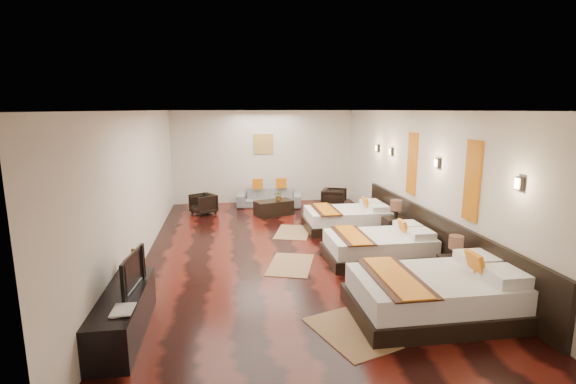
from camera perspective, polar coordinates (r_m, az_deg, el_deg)
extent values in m
cube|color=black|center=(8.54, -0.24, -8.12)|extent=(5.50, 9.50, 0.01)
cube|color=white|center=(8.06, -0.25, 11.02)|extent=(5.50, 9.50, 0.01)
cube|color=silver|center=(12.86, -3.35, 4.80)|extent=(5.50, 0.01, 2.80)
cube|color=silver|center=(8.25, -19.50, 0.61)|extent=(0.01, 9.50, 2.80)
cube|color=silver|center=(9.00, 17.36, 1.57)|extent=(0.01, 9.50, 2.80)
cube|color=black|center=(8.49, 19.09, -5.67)|extent=(0.08, 6.60, 0.90)
cube|color=black|center=(6.39, 19.43, -14.50)|extent=(2.33, 1.44, 0.24)
cube|color=white|center=(6.27, 19.60, -12.11)|extent=(2.22, 1.33, 0.33)
cube|color=orange|center=(6.44, 24.20, -8.99)|extent=(0.17, 0.36, 0.36)
cube|color=#38190F|center=(5.95, 14.41, -11.24)|extent=(0.61, 1.47, 0.02)
cube|color=orange|center=(5.94, 14.42, -11.09)|extent=(0.42, 1.47, 0.02)
cube|color=black|center=(8.25, 12.19, -8.31)|extent=(2.01, 1.24, 0.21)
cube|color=white|center=(8.17, 12.26, -6.67)|extent=(1.91, 1.15, 0.29)
cube|color=orange|center=(8.28, 15.44, -4.72)|extent=(0.15, 0.31, 0.31)
cube|color=#38190F|center=(7.96, 8.75, -5.87)|extent=(0.53, 1.26, 0.02)
cube|color=orange|center=(7.96, 8.75, -5.77)|extent=(0.36, 1.26, 0.02)
cube|color=black|center=(10.17, 7.97, -4.44)|extent=(1.98, 1.23, 0.21)
cube|color=white|center=(10.11, 8.00, -3.10)|extent=(1.89, 1.13, 0.28)
cube|color=orange|center=(10.19, 10.59, -1.59)|extent=(0.15, 0.30, 0.30)
cube|color=#38190F|center=(9.94, 5.15, -2.38)|extent=(0.52, 1.25, 0.02)
cube|color=orange|center=(9.93, 5.15, -2.30)|extent=(0.36, 1.25, 0.02)
cube|color=black|center=(7.41, 21.64, -10.06)|extent=(0.43, 0.43, 0.47)
cylinder|color=black|center=(7.30, 21.83, -7.62)|extent=(0.08, 0.08, 0.19)
cylinder|color=#3F2619|center=(7.25, 21.92, -6.34)|extent=(0.23, 0.23, 0.21)
cube|color=black|center=(9.43, 14.35, -4.96)|extent=(0.46, 0.46, 0.51)
cylinder|color=black|center=(9.34, 14.45, -2.85)|extent=(0.08, 0.08, 0.21)
cylinder|color=#3F2619|center=(9.30, 14.51, -1.74)|extent=(0.25, 0.25, 0.23)
cube|color=#926F4A|center=(5.73, 8.40, -18.39)|extent=(1.11, 1.38, 0.01)
cube|color=#926F4A|center=(7.84, 0.35, -9.87)|extent=(1.08, 1.37, 0.01)
cube|color=#926F4A|center=(9.82, 0.67, -5.49)|extent=(1.07, 1.37, 0.01)
cube|color=black|center=(5.89, -21.50, -15.26)|extent=(0.50, 1.80, 0.55)
imported|color=black|center=(5.79, -21.11, -10.11)|extent=(0.20, 0.85, 0.49)
imported|color=black|center=(5.35, -22.88, -14.71)|extent=(0.25, 0.33, 0.03)
imported|color=brown|center=(6.41, -20.28, -8.71)|extent=(0.36, 0.36, 0.33)
imported|color=gray|center=(12.37, -2.53, -0.74)|extent=(1.96, 1.05, 0.54)
imported|color=black|center=(11.72, -11.47, -1.60)|extent=(0.83, 0.82, 0.55)
imported|color=black|center=(12.02, 6.30, -0.99)|extent=(0.87, 0.86, 0.61)
cube|color=black|center=(11.37, -1.96, -2.17)|extent=(1.10, 0.78, 0.40)
imported|color=#316020|center=(11.27, -1.26, -0.52)|extent=(0.29, 0.27, 0.28)
cube|color=#D86014|center=(7.31, 23.81, 1.39)|extent=(0.04, 0.40, 1.30)
cube|color=#D86014|center=(9.22, 16.55, 3.72)|extent=(0.04, 0.40, 1.30)
cube|color=black|center=(6.38, 29.00, 1.02)|extent=(0.06, 0.12, 0.18)
cube|color=#FFD18C|center=(6.37, 28.78, 1.01)|extent=(0.02, 0.10, 0.14)
cube|color=black|center=(8.21, 19.71, 3.73)|extent=(0.06, 0.12, 0.18)
cube|color=#FFD18C|center=(8.20, 19.52, 3.73)|extent=(0.02, 0.10, 0.14)
cube|color=black|center=(10.19, 13.88, 5.38)|extent=(0.06, 0.12, 0.18)
cube|color=#FFD18C|center=(10.18, 13.72, 5.38)|extent=(0.02, 0.10, 0.14)
cube|color=black|center=(11.03, 12.10, 5.87)|extent=(0.06, 0.12, 0.18)
cube|color=#FFD18C|center=(11.02, 11.95, 5.87)|extent=(0.02, 0.10, 0.14)
cube|color=#AD873F|center=(12.80, -3.36, 6.57)|extent=(0.60, 0.04, 0.60)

